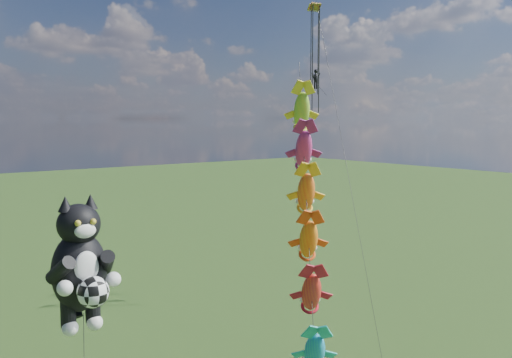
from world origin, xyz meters
TOP-DOWN VIEW (x-y plane):
  - cat_kite_rig at (0.99, 1.68)m, footprint 2.97×4.30m
  - fish_windsock_rig at (11.71, -0.96)m, footprint 9.97×12.62m
  - parafoil_rig at (25.77, 13.15)m, footprint 8.78×15.76m

SIDE VIEW (x-z plane):
  - cat_kite_rig at x=0.99m, z-range 3.20..15.51m
  - fish_windsock_rig at x=11.71m, z-range 1.18..20.15m
  - parafoil_rig at x=25.77m, z-range 6.56..33.12m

